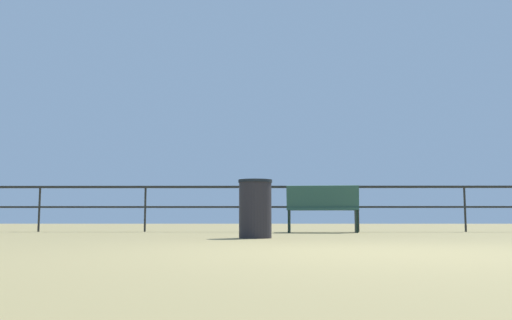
{
  "coord_description": "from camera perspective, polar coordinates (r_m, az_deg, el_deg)",
  "views": [
    {
      "loc": [
        -0.94,
        -4.43,
        0.26
      ],
      "look_at": [
        -1.04,
        6.9,
        1.49
      ],
      "focal_mm": 38.66,
      "sensor_mm": 36.0,
      "label": 1
    }
  ],
  "objects": [
    {
      "name": "trash_bin",
      "position": [
        7.75,
        -0.08,
        -5.06
      ],
      "size": [
        0.48,
        0.48,
        0.82
      ],
      "color": "black",
      "rests_on": "ground_plane"
    },
    {
      "name": "bench_near_left",
      "position": [
        11.08,
        6.9,
        -4.83
      ],
      "size": [
        1.46,
        0.79,
        0.93
      ],
      "color": "#274C42",
      "rests_on": "ground_plane"
    },
    {
      "name": "ground_plane",
      "position": [
        4.53,
        12.59,
        -9.31
      ],
      "size": [
        60.0,
        60.0,
        0.0
      ],
      "primitive_type": "plane",
      "color": "olive"
    },
    {
      "name": "pier_railing",
      "position": [
        11.87,
        5.05,
        -3.87
      ],
      "size": [
        25.13,
        0.05,
        0.98
      ],
      "color": "black",
      "rests_on": "ground_plane"
    }
  ]
}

